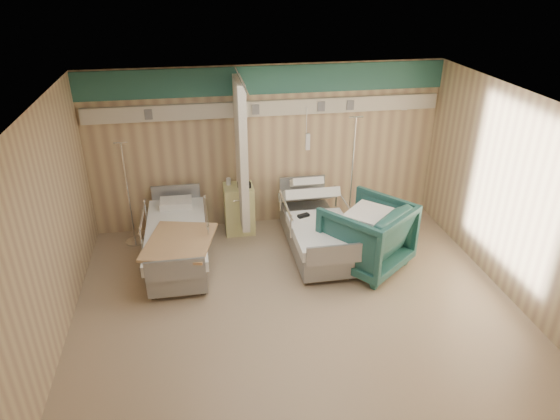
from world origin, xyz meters
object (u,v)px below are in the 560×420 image
object	(u,v)px
bed_left	(178,246)
visitor_armchair	(366,235)
bed_right	(316,234)
iv_stand_right	(350,205)
iv_stand_left	(133,223)
bedside_cabinet	(239,209)

from	to	relation	value
bed_left	visitor_armchair	bearing A→B (deg)	-10.88
bed_right	visitor_armchair	distance (m)	0.88
iv_stand_right	visitor_armchair	bearing A→B (deg)	-96.14
bed_left	iv_stand_right	xyz separation A→B (m)	(2.99, 0.73, 0.10)
iv_stand_left	visitor_armchair	bearing A→B (deg)	-20.49
iv_stand_right	bed_right	bearing A→B (deg)	-137.34
iv_stand_left	bedside_cabinet	bearing A→B (deg)	3.39
bedside_cabinet	iv_stand_right	bearing A→B (deg)	-5.16
bed_left	bedside_cabinet	xyz separation A→B (m)	(1.05, 0.90, 0.11)
visitor_armchair	iv_stand_right	world-z (taller)	iv_stand_right
iv_stand_left	iv_stand_right	bearing A→B (deg)	-1.06
bedside_cabinet	visitor_armchair	xyz separation A→B (m)	(1.80, -1.45, 0.10)
visitor_armchair	iv_stand_right	xyz separation A→B (m)	(0.14, 1.27, -0.11)
iv_stand_right	iv_stand_left	bearing A→B (deg)	178.94
bed_right	bedside_cabinet	xyz separation A→B (m)	(-1.15, 0.90, 0.11)
bed_right	iv_stand_right	bearing A→B (deg)	42.66
bed_left	iv_stand_left	distance (m)	1.09
visitor_armchair	iv_stand_right	size ratio (longest dim) A/B	0.58
iv_stand_right	iv_stand_left	xyz separation A→B (m)	(-3.73, 0.07, -0.05)
bed_right	iv_stand_left	bearing A→B (deg)	164.88
bed_left	iv_stand_right	world-z (taller)	iv_stand_right
bed_left	bed_right	bearing A→B (deg)	0.00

